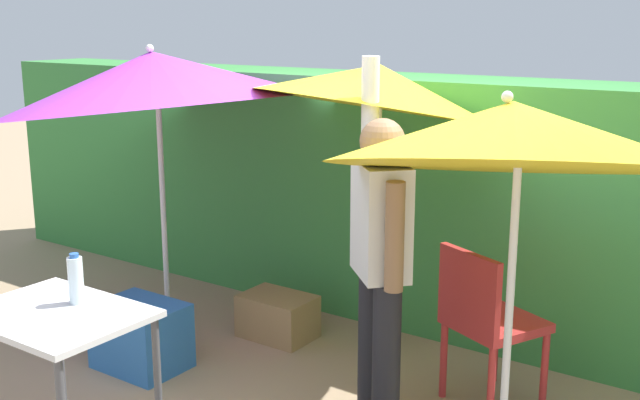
# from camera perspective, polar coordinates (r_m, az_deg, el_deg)

# --- Properties ---
(hedge_row) EXTENTS (8.00, 0.70, 1.68)m
(hedge_row) POSITION_cam_1_polar(r_m,az_deg,el_deg) (5.35, 8.05, -0.08)
(hedge_row) COLOR #38843D
(hedge_row) RESTS_ON ground_plane
(umbrella_rainbow) EXTENTS (2.05, 2.03, 2.00)m
(umbrella_rainbow) POSITION_cam_1_polar(r_m,az_deg,el_deg) (5.07, -12.12, 8.67)
(umbrella_rainbow) COLOR silver
(umbrella_rainbow) RESTS_ON ground_plane
(umbrella_orange) EXTENTS (1.63, 1.60, 1.95)m
(umbrella_orange) POSITION_cam_1_polar(r_m,az_deg,el_deg) (3.32, 14.00, 4.68)
(umbrella_orange) COLOR silver
(umbrella_orange) RESTS_ON ground_plane
(umbrella_yellow) EXTENTS (1.46, 1.45, 1.98)m
(umbrella_yellow) POSITION_cam_1_polar(r_m,az_deg,el_deg) (4.54, 4.21, 8.34)
(umbrella_yellow) COLOR silver
(umbrella_yellow) RESTS_ON ground_plane
(person_vendor) EXTENTS (0.46, 0.44, 1.88)m
(person_vendor) POSITION_cam_1_polar(r_m,az_deg,el_deg) (3.83, 4.47, -3.90)
(person_vendor) COLOR black
(person_vendor) RESTS_ON ground_plane
(chair_plastic) EXTENTS (0.58, 0.58, 0.89)m
(chair_plastic) POSITION_cam_1_polar(r_m,az_deg,el_deg) (4.25, 12.12, -8.45)
(chair_plastic) COLOR #B72D2D
(chair_plastic) RESTS_ON ground_plane
(cooler_box) EXTENTS (0.52, 0.39, 0.40)m
(cooler_box) POSITION_cam_1_polar(r_m,az_deg,el_deg) (4.84, -13.06, -9.73)
(cooler_box) COLOR #2D6BB7
(cooler_box) RESTS_ON ground_plane
(crate_cardboard) EXTENTS (0.47, 0.33, 0.29)m
(crate_cardboard) POSITION_cam_1_polar(r_m,az_deg,el_deg) (5.17, -3.14, -8.55)
(crate_cardboard) COLOR #9E7A4C
(crate_cardboard) RESTS_ON ground_plane
(folding_table) EXTENTS (0.80, 0.60, 0.77)m
(folding_table) POSITION_cam_1_polar(r_m,az_deg,el_deg) (3.75, -18.82, -9.15)
(folding_table) COLOR #4C4C51
(folding_table) RESTS_ON ground_plane
(bottle_water) EXTENTS (0.07, 0.07, 0.24)m
(bottle_water) POSITION_cam_1_polar(r_m,az_deg,el_deg) (3.75, -17.55, -5.62)
(bottle_water) COLOR silver
(bottle_water) RESTS_ON folding_table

